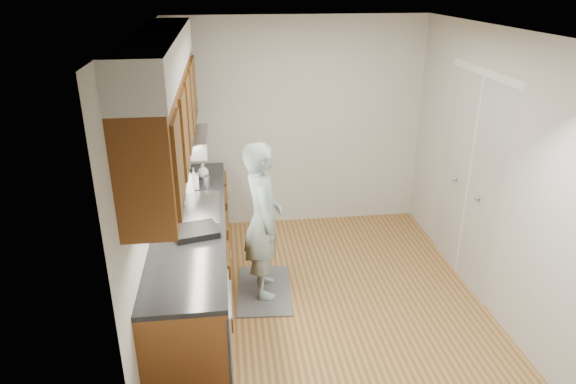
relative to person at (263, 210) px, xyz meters
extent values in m
plane|color=#A4733E|center=(0.55, -0.19, -0.88)|extent=(3.50, 3.50, 0.00)
plane|color=white|center=(0.55, -0.19, 1.62)|extent=(3.50, 3.50, 0.00)
cube|color=beige|center=(-0.95, -0.19, 0.37)|extent=(0.02, 3.50, 2.50)
cube|color=beige|center=(2.05, -0.19, 0.37)|extent=(0.02, 3.50, 2.50)
cube|color=beige|center=(0.55, 1.56, 0.37)|extent=(3.00, 0.02, 2.50)
cube|color=brown|center=(-0.65, -0.19, -0.43)|extent=(0.60, 2.80, 0.90)
cube|color=black|center=(-0.66, -0.19, 0.04)|extent=(0.63, 2.80, 0.04)
cube|color=#B2B2B7|center=(-0.65, 0.01, 0.01)|extent=(0.48, 0.68, 0.14)
cube|color=#B2B2B7|center=(-0.65, 0.01, 0.06)|extent=(0.52, 0.72, 0.01)
cube|color=#B2B2B7|center=(-0.35, -1.29, -0.41)|extent=(0.03, 0.60, 0.80)
cube|color=brown|center=(-0.78, -0.19, 0.94)|extent=(0.33, 2.80, 0.75)
cube|color=silver|center=(-0.78, -0.19, 1.47)|extent=(0.35, 2.80, 0.30)
cube|color=#A5A5AA|center=(-0.72, 0.66, 0.49)|extent=(0.46, 0.75, 0.16)
cube|color=silver|center=(2.04, 0.11, 0.14)|extent=(0.02, 1.22, 2.05)
cube|color=slate|center=(0.00, 0.00, -0.87)|extent=(0.58, 0.91, 0.02)
imported|color=#8CA8AB|center=(0.00, 0.00, 0.00)|extent=(0.42, 0.62, 1.73)
imported|color=white|center=(-0.68, 0.36, 0.19)|extent=(0.11, 0.11, 0.26)
imported|color=white|center=(-0.64, 0.48, 0.17)|extent=(0.10, 0.10, 0.21)
imported|color=white|center=(-0.56, 0.77, 0.14)|extent=(0.17, 0.17, 0.15)
cylinder|color=#A5A5AA|center=(-0.52, 0.51, 0.12)|extent=(0.08, 0.08, 0.11)
cube|color=black|center=(-0.59, -0.52, 0.09)|extent=(0.40, 0.36, 0.05)
camera|label=1|loc=(-0.31, -4.31, 2.01)|focal=32.00mm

